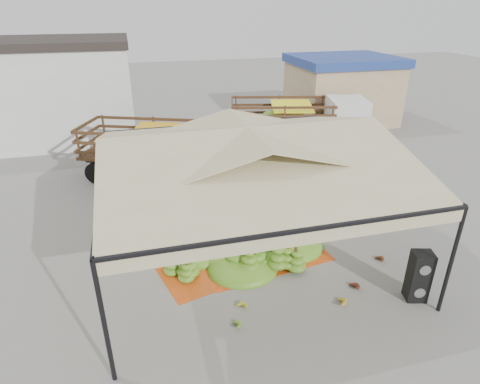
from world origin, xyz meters
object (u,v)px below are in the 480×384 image
object	(u,v)px
vendor	(201,176)
truck_left	(172,145)
banana_heap	(247,234)
speaker_stack	(419,276)
truck_right	(304,116)

from	to	relation	value
vendor	truck_left	xyz separation A→B (m)	(-0.91, 1.93, 0.75)
banana_heap	speaker_stack	xyz separation A→B (m)	(3.69, -3.41, 0.14)
banana_heap	speaker_stack	bearing A→B (deg)	-42.75
banana_heap	speaker_stack	distance (m)	5.02
speaker_stack	truck_left	size ratio (longest dim) A/B	0.19
banana_heap	truck_right	world-z (taller)	truck_right
speaker_stack	vendor	distance (m)	9.03
banana_heap	vendor	bearing A→B (deg)	98.13
truck_left	truck_right	xyz separation A→B (m)	(7.42, 2.93, 0.00)
speaker_stack	banana_heap	bearing A→B (deg)	152.85
speaker_stack	truck_right	distance (m)	13.00
banana_heap	vendor	size ratio (longest dim) A/B	3.55
vendor	truck_right	xyz separation A→B (m)	(6.51, 4.87, 0.76)
banana_heap	truck_right	bearing A→B (deg)	58.00
speaker_stack	truck_left	distance (m)	11.19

